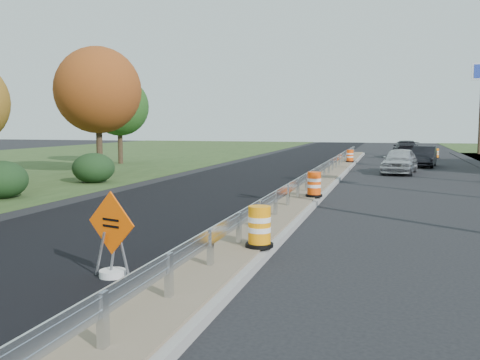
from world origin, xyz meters
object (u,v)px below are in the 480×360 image
(car_silver, at_px, (400,161))
(car_dark_far, at_px, (406,149))
(barrel_median_mid, at_px, (314,185))
(barrel_median_far, at_px, (350,156))
(barrel_shoulder_far, at_px, (436,154))
(car_dark_mid, at_px, (424,156))
(caution_sign, at_px, (112,256))
(barrel_median_near, at_px, (259,227))

(car_silver, xyz_separation_m, car_dark_far, (0.73, 16.38, -0.02))
(barrel_median_mid, distance_m, car_dark_far, 29.92)
(barrel_median_far, distance_m, barrel_shoulder_far, 12.02)
(barrel_median_mid, bearing_deg, car_silver, 76.26)
(barrel_shoulder_far, height_order, car_dark_mid, car_dark_mid)
(car_dark_mid, xyz_separation_m, car_dark_far, (-0.94, 10.55, 0.05))
(caution_sign, xyz_separation_m, barrel_shoulder_far, (8.79, 39.96, -0.02))
(barrel_median_mid, bearing_deg, barrel_median_far, 90.30)
(barrel_shoulder_far, xyz_separation_m, car_dark_mid, (-1.53, -9.93, 0.30))
(barrel_median_mid, xyz_separation_m, car_dark_far, (3.98, 29.65, 0.08))
(car_dark_mid, bearing_deg, barrel_median_far, -170.96)
(barrel_median_far, distance_m, car_silver, 6.60)
(barrel_shoulder_far, bearing_deg, caution_sign, -102.41)
(caution_sign, relative_size, car_dark_far, 0.32)
(barrel_median_far, height_order, car_dark_far, car_dark_far)
(barrel_median_mid, distance_m, barrel_median_far, 18.96)
(barrel_median_near, xyz_separation_m, car_dark_far, (3.98, 38.25, 0.09))
(car_silver, relative_size, car_dark_far, 0.87)
(barrel_median_near, distance_m, barrel_median_mid, 8.60)
(barrel_median_far, bearing_deg, car_silver, -59.53)
(caution_sign, xyz_separation_m, car_dark_far, (6.32, 40.57, 0.33))
(barrel_median_far, bearing_deg, car_dark_mid, 1.68)
(barrel_median_mid, bearing_deg, caution_sign, -102.10)
(barrel_shoulder_far, distance_m, car_dark_mid, 10.06)
(barrel_median_near, distance_m, barrel_median_far, 27.56)
(caution_sign, distance_m, car_dark_mid, 30.89)
(barrel_median_mid, distance_m, barrel_shoulder_far, 29.75)
(barrel_median_mid, bearing_deg, car_dark_mid, 75.57)
(caution_sign, height_order, car_dark_far, caution_sign)
(car_silver, bearing_deg, barrel_median_mid, -96.35)
(barrel_median_far, height_order, barrel_shoulder_far, barrel_median_far)
(barrel_shoulder_far, xyz_separation_m, car_silver, (-3.20, -15.76, 0.36))
(barrel_median_near, bearing_deg, barrel_median_far, 90.20)
(caution_sign, height_order, barrel_shoulder_far, caution_sign)
(car_silver, bearing_deg, car_dark_far, 94.84)
(car_dark_far, bearing_deg, car_silver, 85.79)
(barrel_median_mid, relative_size, car_dark_far, 0.18)
(barrel_median_far, xyz_separation_m, car_dark_mid, (5.01, 0.15, 0.05))
(car_dark_far, bearing_deg, barrel_median_far, 67.49)
(caution_sign, relative_size, barrel_median_far, 1.90)
(barrel_median_mid, height_order, car_dark_far, car_dark_far)
(barrel_median_far, relative_size, car_dark_mid, 0.21)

